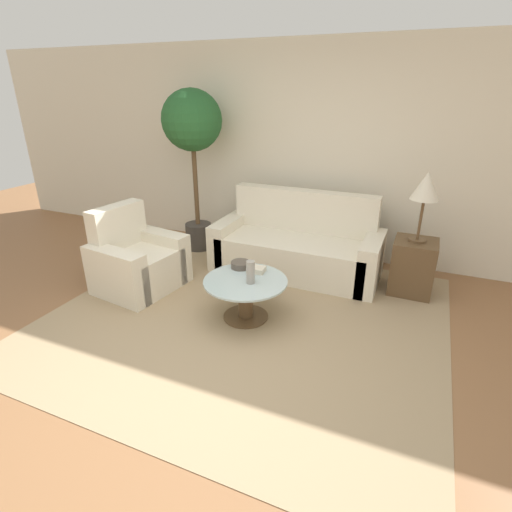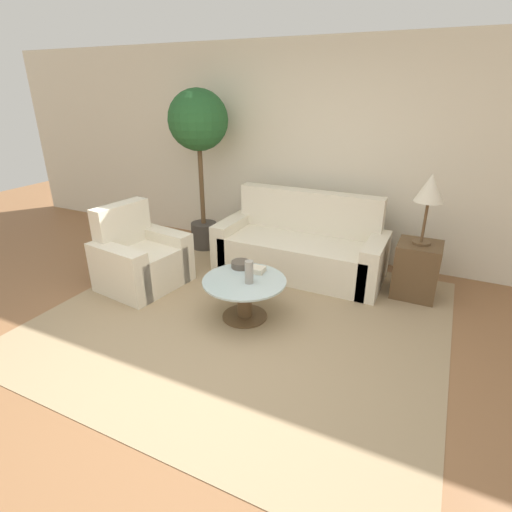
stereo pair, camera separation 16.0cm
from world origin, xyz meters
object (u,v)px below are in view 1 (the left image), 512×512
at_px(armchair, 136,262).
at_px(vase, 251,272).
at_px(book_stack, 256,269).
at_px(potted_plant, 193,133).
at_px(coffee_table, 246,293).
at_px(table_lamp, 426,188).
at_px(sofa_main, 298,247).
at_px(bowl, 240,265).

height_order(armchair, vase, armchair).
bearing_deg(book_stack, potted_plant, 137.31).
xyz_separation_m(coffee_table, vase, (0.07, -0.03, 0.25)).
xyz_separation_m(table_lamp, vase, (-1.35, -1.23, -0.63)).
bearing_deg(armchair, vase, -88.68).
distance_m(armchair, potted_plant, 1.78).
distance_m(potted_plant, vase, 2.26).
xyz_separation_m(table_lamp, potted_plant, (-2.77, 0.19, 0.40)).
bearing_deg(armchair, table_lamp, -61.48).
bearing_deg(book_stack, vase, -81.13).
relative_size(sofa_main, table_lamp, 2.71).
height_order(coffee_table, bowl, bowl).
distance_m(sofa_main, bowl, 1.06).
xyz_separation_m(armchair, coffee_table, (1.38, -0.13, -0.03)).
height_order(coffee_table, book_stack, book_stack).
bearing_deg(table_lamp, vase, -137.56).
bearing_deg(potted_plant, sofa_main, -5.55).
bearing_deg(table_lamp, sofa_main, 177.87).
bearing_deg(sofa_main, vase, -92.04).
xyz_separation_m(sofa_main, bowl, (-0.27, -1.01, 0.14)).
bearing_deg(armchair, book_stack, -79.15).
distance_m(coffee_table, vase, 0.26).
bearing_deg(potted_plant, vase, -45.07).
bearing_deg(table_lamp, bowl, -148.54).
bearing_deg(potted_plant, book_stack, -40.75).
relative_size(sofa_main, vase, 8.95).
relative_size(coffee_table, potted_plant, 0.38).
xyz_separation_m(sofa_main, book_stack, (-0.09, -1.04, 0.13)).
relative_size(table_lamp, potted_plant, 0.35).
xyz_separation_m(armchair, potted_plant, (0.03, 1.26, 1.25)).
bearing_deg(bowl, vase, -49.38).
relative_size(sofa_main, coffee_table, 2.47).
bearing_deg(vase, coffee_table, 154.72).
xyz_separation_m(coffee_table, book_stack, (0.02, 0.21, 0.17)).
bearing_deg(bowl, potted_plant, 135.84).
bearing_deg(coffee_table, bowl, 124.51).
height_order(sofa_main, bowl, sofa_main).
bearing_deg(potted_plant, coffee_table, -45.82).
xyz_separation_m(sofa_main, vase, (-0.05, -1.28, 0.22)).
relative_size(potted_plant, vase, 9.47).
height_order(table_lamp, vase, table_lamp).
height_order(table_lamp, book_stack, table_lamp).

